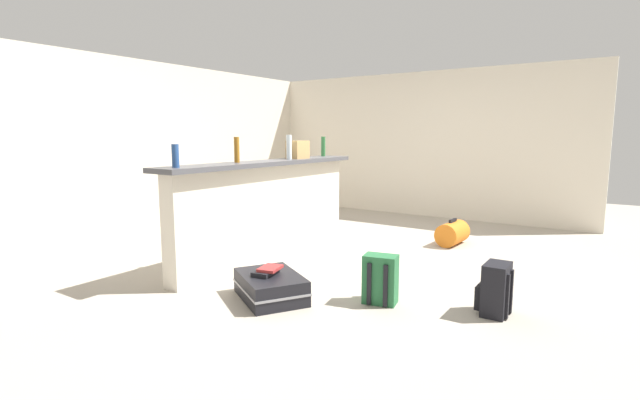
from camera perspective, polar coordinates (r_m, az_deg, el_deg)
name	(u,v)px	position (r m, az deg, el deg)	size (l,w,h in m)	color
ground_plane	(336,253)	(5.83, 1.95, -6.45)	(13.00, 13.00, 0.05)	#ADA393
wall_back	(171,146)	(7.71, -17.71, 6.31)	(6.60, 0.10, 2.50)	silver
wall_right	(413,145)	(8.50, 11.30, 6.66)	(0.10, 6.00, 2.50)	silver
partition_half_wall	(268,212)	(5.41, -6.39, -1.49)	(2.80, 0.20, 1.08)	silver
bar_countertop	(267,163)	(5.35, -6.48, 4.52)	(2.96, 0.40, 0.05)	#4C4C51
bottle_blue	(175,156)	(4.42, -17.26, 5.17)	(0.07, 0.07, 0.21)	#284C89
bottle_amber	(237,150)	(5.05, -10.14, 6.06)	(0.06, 0.06, 0.27)	#9E661E
bottle_clear	(289,147)	(5.61, -3.80, 6.47)	(0.07, 0.07, 0.29)	silver
bottle_green	(323,146)	(6.40, 0.39, 6.56)	(0.06, 0.06, 0.27)	#2D6B38
grocery_bag	(298,150)	(5.79, -2.74, 6.16)	(0.26, 0.18, 0.22)	tan
dining_table	(286,185)	(7.31, -4.19, 1.84)	(1.10, 0.80, 0.74)	#332319
dining_chair_near_partition	(314,197)	(6.92, -0.69, 0.42)	(0.46, 0.46, 0.93)	#4C331E
dining_chair_far_side	(263,190)	(7.75, -7.01, 1.18)	(0.47, 0.47, 0.93)	#4C331E
suitcase_flat_black	(270,287)	(4.18, -6.08, -10.48)	(0.78, 0.88, 0.22)	black
duffel_bag_orange	(452,233)	(6.35, 15.87, -3.93)	(0.50, 0.33, 0.34)	orange
backpack_black	(495,290)	(4.04, 20.60, -10.25)	(0.28, 0.25, 0.42)	black
backpack_green	(381,280)	(4.07, 7.42, -9.64)	(0.29, 0.31, 0.42)	#286B3D
book_stack	(267,271)	(4.14, -6.47, -8.60)	(0.28, 0.22, 0.07)	black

